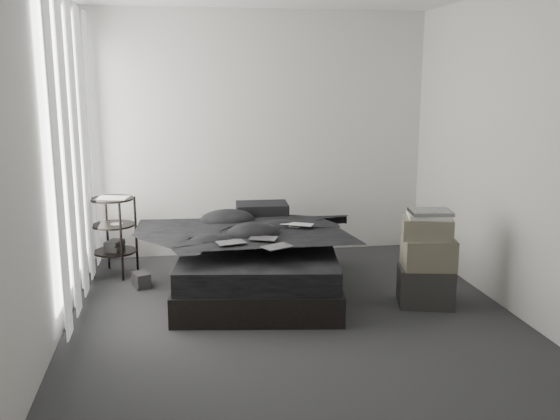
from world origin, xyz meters
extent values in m
cube|color=#2B2B2D|center=(0.00, 0.00, 0.00)|extent=(3.60, 4.20, 0.01)
cube|color=silver|center=(0.00, 2.10, 1.30)|extent=(3.60, 0.01, 2.60)
cube|color=silver|center=(0.00, -2.10, 1.30)|extent=(3.60, 0.01, 2.60)
cube|color=silver|center=(-1.80, 0.00, 1.30)|extent=(0.01, 4.20, 2.60)
cube|color=silver|center=(1.80, 0.00, 1.30)|extent=(0.01, 4.20, 2.60)
cube|color=white|center=(-1.78, 0.90, 1.35)|extent=(0.02, 2.00, 2.30)
cube|color=white|center=(-1.73, 0.90, 1.28)|extent=(0.06, 2.12, 2.48)
cube|color=black|center=(-0.19, 0.82, 0.12)|extent=(1.63, 1.99, 0.25)
cube|color=black|center=(-0.19, 0.82, 0.34)|extent=(1.57, 1.93, 0.19)
imported|color=black|center=(-0.20, 0.78, 0.54)|extent=(1.55, 1.73, 0.21)
cube|color=black|center=(-0.12, 1.52, 0.50)|extent=(0.59, 0.45, 0.12)
cube|color=black|center=(-0.07, 1.49, 0.62)|extent=(0.52, 0.37, 0.11)
imported|color=silver|center=(0.15, 0.81, 0.66)|extent=(0.34, 0.30, 0.02)
cube|color=black|center=(-0.48, 0.38, 0.65)|extent=(0.26, 0.20, 0.01)
cube|color=black|center=(-0.20, 0.47, 0.66)|extent=(0.27, 0.22, 0.01)
cube|color=black|center=(-0.13, 0.19, 0.66)|extent=(0.27, 0.23, 0.01)
cylinder|color=black|center=(-1.52, 1.52, 0.38)|extent=(0.54, 0.54, 0.76)
cube|color=white|center=(-1.51, 1.51, 0.77)|extent=(0.33, 0.28, 0.02)
cube|color=black|center=(-1.25, 1.09, 0.06)|extent=(0.17, 0.21, 0.13)
cube|color=black|center=(1.16, 0.23, 0.17)|extent=(0.53, 0.46, 0.33)
cube|color=#645E4F|center=(1.17, 0.22, 0.46)|extent=(0.48, 0.41, 0.26)
cube|color=#645E4F|center=(1.15, 0.24, 0.68)|extent=(0.48, 0.43, 0.18)
cube|color=silver|center=(1.16, 0.23, 0.78)|extent=(0.40, 0.35, 0.03)
cube|color=silver|center=(1.17, 0.22, 0.82)|extent=(0.37, 0.31, 0.03)
camera|label=1|loc=(-0.90, -4.54, 1.92)|focal=40.00mm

